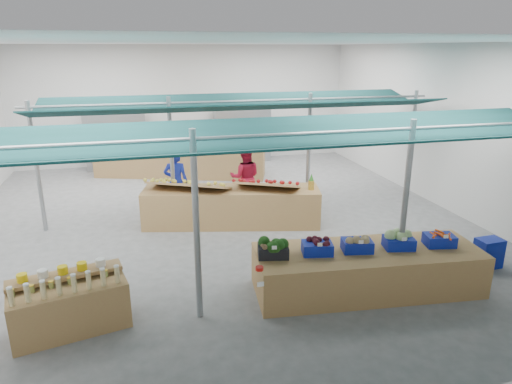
# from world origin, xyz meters

# --- Properties ---
(floor) EXTENTS (13.00, 13.00, 0.00)m
(floor) POSITION_xyz_m (0.00, 0.00, 0.00)
(floor) COLOR #5E5E60
(floor) RESTS_ON ground
(hall) EXTENTS (13.00, 13.00, 13.00)m
(hall) POSITION_xyz_m (0.00, 1.44, 2.65)
(hall) COLOR silver
(hall) RESTS_ON ground
(pole_grid) EXTENTS (10.00, 4.60, 3.00)m
(pole_grid) POSITION_xyz_m (0.75, -1.75, 1.81)
(pole_grid) COLOR gray
(pole_grid) RESTS_ON floor
(awnings) EXTENTS (9.50, 7.08, 0.30)m
(awnings) POSITION_xyz_m (0.75, -1.75, 2.78)
(awnings) COLOR #0A2B29
(awnings) RESTS_ON pole_grid
(back_shelving_left) EXTENTS (2.00, 0.50, 2.00)m
(back_shelving_left) POSITION_xyz_m (-2.50, 6.00, 1.00)
(back_shelving_left) COLOR #B23F33
(back_shelving_left) RESTS_ON floor
(back_shelving_right) EXTENTS (2.00, 0.50, 2.00)m
(back_shelving_right) POSITION_xyz_m (2.00, 6.00, 1.00)
(back_shelving_right) COLOR #B23F33
(back_shelving_right) RESTS_ON floor
(bottle_shelf) EXTENTS (1.77, 1.32, 1.01)m
(bottle_shelf) POSITION_xyz_m (-2.93, -3.82, 0.41)
(bottle_shelf) COLOR #996A43
(bottle_shelf) RESTS_ON floor
(veg_counter) EXTENTS (4.00, 1.69, 0.76)m
(veg_counter) POSITION_xyz_m (1.95, -3.89, 0.38)
(veg_counter) COLOR #996A43
(veg_counter) RESTS_ON floor
(fruit_counter) EXTENTS (4.28, 1.93, 0.89)m
(fruit_counter) POSITION_xyz_m (0.30, -0.23, 0.45)
(fruit_counter) COLOR #996A43
(fruit_counter) RESTS_ON floor
(far_counter) EXTENTS (5.60, 2.85, 1.00)m
(far_counter) POSITION_xyz_m (-0.45, 4.51, 0.50)
(far_counter) COLOR #996A43
(far_counter) RESTS_ON floor
(crate_stack) EXTENTS (0.49, 0.36, 0.58)m
(crate_stack) POSITION_xyz_m (4.65, -3.69, 0.29)
(crate_stack) COLOR #0D1E96
(crate_stack) RESTS_ON floor
(vendor_left) EXTENTS (0.68, 0.53, 1.66)m
(vendor_left) POSITION_xyz_m (-0.90, 0.87, 0.83)
(vendor_left) COLOR #172598
(vendor_left) RESTS_ON floor
(vendor_right) EXTENTS (0.93, 0.80, 1.66)m
(vendor_right) POSITION_xyz_m (0.90, 0.87, 0.83)
(vendor_right) COLOR #A61430
(vendor_right) RESTS_ON floor
(crate_broccoli) EXTENTS (0.56, 0.45, 0.35)m
(crate_broccoli) POSITION_xyz_m (0.28, -3.72, 0.92)
(crate_broccoli) COLOR black
(crate_broccoli) RESTS_ON veg_counter
(crate_beets) EXTENTS (0.56, 0.45, 0.29)m
(crate_beets) POSITION_xyz_m (1.04, -3.80, 0.89)
(crate_beets) COLOR #0D1E96
(crate_beets) RESTS_ON veg_counter
(crate_celeriac) EXTENTS (0.56, 0.45, 0.31)m
(crate_celeriac) POSITION_xyz_m (1.74, -3.87, 0.90)
(crate_celeriac) COLOR #0D1E96
(crate_celeriac) RESTS_ON veg_counter
(crate_cabbage) EXTENTS (0.56, 0.45, 0.35)m
(crate_cabbage) POSITION_xyz_m (2.49, -3.95, 0.92)
(crate_cabbage) COLOR #0D1E96
(crate_cabbage) RESTS_ON veg_counter
(crate_carrots) EXTENTS (0.56, 0.45, 0.29)m
(crate_carrots) POSITION_xyz_m (3.24, -4.03, 0.87)
(crate_carrots) COLOR #0D1E96
(crate_carrots) RESTS_ON veg_counter
(sparrow) EXTENTS (0.12, 0.09, 0.11)m
(sparrow) POSITION_xyz_m (0.10, -3.84, 1.00)
(sparrow) COLOR brown
(sparrow) RESTS_ON crate_broccoli
(pole_ribbon) EXTENTS (0.12, 0.12, 0.28)m
(pole_ribbon) POSITION_xyz_m (-0.22, -4.74, 1.08)
(pole_ribbon) COLOR red
(pole_ribbon) RESTS_ON pole_grid
(apple_heap_yellow) EXTENTS (2.01, 1.48, 0.27)m
(apple_heap_yellow) POSITION_xyz_m (-0.69, -0.09, 1.06)
(apple_heap_yellow) COLOR #997247
(apple_heap_yellow) RESTS_ON fruit_counter
(apple_heap_red) EXTENTS (1.65, 1.30, 0.27)m
(apple_heap_red) POSITION_xyz_m (1.09, -0.52, 1.06)
(apple_heap_red) COLOR #997247
(apple_heap_red) RESTS_ON fruit_counter
(pineapple) EXTENTS (0.14, 0.14, 0.39)m
(pineapple) POSITION_xyz_m (2.10, -0.76, 1.07)
(pineapple) COLOR #8C6019
(pineapple) RESTS_ON fruit_counter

